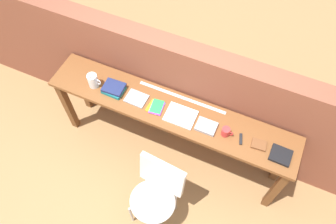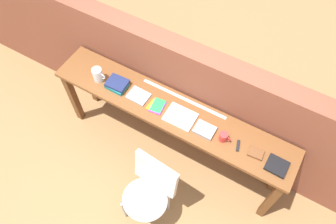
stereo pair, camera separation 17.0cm
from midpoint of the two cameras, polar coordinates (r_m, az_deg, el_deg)
ground_plane at (r=3.78m, az=-2.88°, el=-10.32°), size 40.00×40.00×0.00m
brick_wall_back at (r=3.44m, az=1.25°, el=3.16°), size 6.00×0.20×1.40m
sideboard at (r=3.23m, az=-1.14°, el=-0.89°), size 2.50×0.44×0.88m
chair_white_moulded at (r=3.14m, az=-3.70°, el=-13.87°), size 0.47×0.49×0.89m
pitcher_white at (r=3.32m, az=-14.36°, el=5.27°), size 0.14×0.10×0.18m
book_stack_leftmost at (r=3.27m, az=-10.91°, el=3.95°), size 0.21×0.18×0.06m
magazine_cycling at (r=3.20m, az=-7.03°, el=2.31°), size 0.21×0.17×0.02m
pamphlet_pile_colourful at (r=3.13m, az=-3.65°, el=0.83°), size 0.16×0.18×0.01m
book_open_centre at (r=3.07m, az=0.64°, el=-0.70°), size 0.29×0.22×0.02m
book_grey_hardcover at (r=3.01m, az=5.09°, el=-2.57°), size 0.19×0.15×0.03m
mug at (r=2.97m, az=8.45°, el=-3.49°), size 0.11×0.08×0.09m
multitool_folded at (r=3.00m, az=10.98°, el=-4.72°), size 0.05×0.11×0.02m
leather_journal_brown at (r=3.00m, az=13.99°, el=-5.60°), size 0.14×0.11×0.02m
book_repair_rightmost at (r=3.00m, az=17.51°, el=-7.27°), size 0.18×0.17×0.03m
ruler_metal_back_edge at (r=3.19m, az=0.90°, el=2.50°), size 0.90×0.03×0.00m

